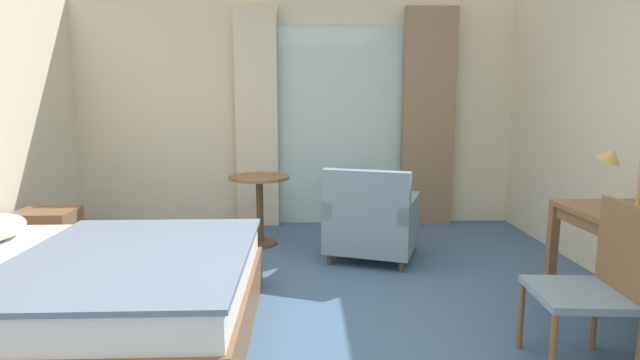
# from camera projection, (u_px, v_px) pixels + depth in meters

# --- Properties ---
(ground) EXTENTS (5.71, 6.55, 0.10)m
(ground) POSITION_uv_depth(u_px,v_px,m) (290.00, 347.00, 3.02)
(ground) COLOR #426084
(wall_back) EXTENTS (5.31, 0.12, 2.60)m
(wall_back) POSITION_uv_depth(u_px,v_px,m) (297.00, 113.00, 5.79)
(wall_back) COLOR beige
(wall_back) RESTS_ON ground
(balcony_glass_door) EXTENTS (1.53, 0.02, 2.29)m
(balcony_glass_door) POSITION_uv_depth(u_px,v_px,m) (342.00, 127.00, 5.75)
(balcony_glass_door) COLOR silver
(balcony_glass_door) RESTS_ON ground
(curtain_panel_left) EXTENTS (0.47, 0.10, 2.48)m
(curtain_panel_left) POSITION_uv_depth(u_px,v_px,m) (257.00, 119.00, 5.61)
(curtain_panel_left) COLOR beige
(curtain_panel_left) RESTS_ON ground
(curtain_panel_right) EXTENTS (0.59, 0.10, 2.48)m
(curtain_panel_right) POSITION_uv_depth(u_px,v_px,m) (428.00, 119.00, 5.67)
(curtain_panel_right) COLOR #897056
(curtain_panel_right) RESTS_ON ground
(bed) EXTENTS (2.17, 1.76, 0.97)m
(bed) POSITION_uv_depth(u_px,v_px,m) (69.00, 293.00, 3.02)
(bed) COLOR brown
(bed) RESTS_ON ground
(nightstand) EXTENTS (0.49, 0.41, 0.50)m
(nightstand) POSITION_uv_depth(u_px,v_px,m) (47.00, 238.00, 4.33)
(nightstand) COLOR brown
(nightstand) RESTS_ON ground
(desk_chair) EXTENTS (0.49, 0.50, 0.92)m
(desk_chair) POSITION_uv_depth(u_px,v_px,m) (597.00, 280.00, 2.61)
(desk_chair) COLOR gray
(desk_chair) RESTS_ON ground
(desk_lamp) EXTENTS (0.26, 0.31, 0.41)m
(desk_lamp) POSITION_uv_depth(u_px,v_px,m) (617.00, 166.00, 3.11)
(desk_lamp) COLOR tan
(desk_lamp) RESTS_ON writing_desk
(armchair_by_window) EXTENTS (0.98, 1.00, 0.86)m
(armchair_by_window) POSITION_uv_depth(u_px,v_px,m) (372.00, 222.00, 4.51)
(armchair_by_window) COLOR gray
(armchair_by_window) RESTS_ON ground
(round_cafe_table) EXTENTS (0.60, 0.60, 0.70)m
(round_cafe_table) POSITION_uv_depth(u_px,v_px,m) (260.00, 195.00, 4.93)
(round_cafe_table) COLOR brown
(round_cafe_table) RESTS_ON ground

